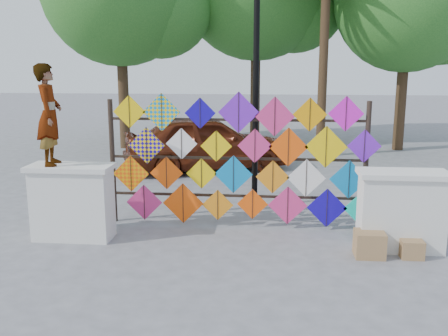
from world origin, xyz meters
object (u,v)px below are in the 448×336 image
at_px(vendor_woman, 49,115).
at_px(lamppost, 256,76).
at_px(kite_rack, 242,161).
at_px(sedan, 206,143).

relative_size(vendor_woman, lamppost, 0.37).
relative_size(kite_rack, vendor_woman, 2.98).
height_order(kite_rack, vendor_woman, vendor_woman).
bearing_deg(vendor_woman, kite_rack, -85.95).
distance_m(kite_rack, sedan, 5.01).
height_order(vendor_woman, lamppost, lamppost).
bearing_deg(lamppost, vendor_woman, -146.32).
distance_m(vendor_woman, lamppost, 4.01).
xyz_separation_m(sedan, lamppost, (1.47, -3.56, 1.92)).
relative_size(kite_rack, sedan, 1.09).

